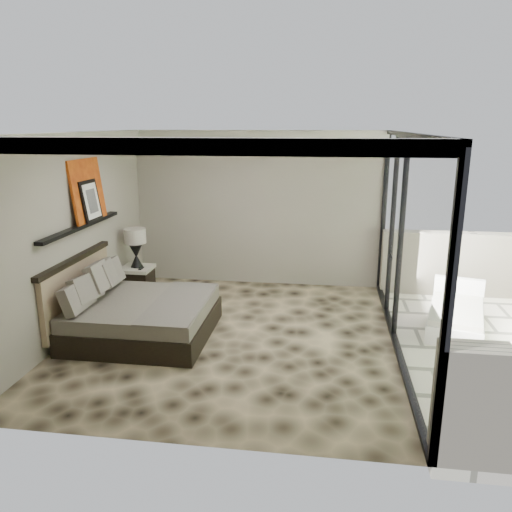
# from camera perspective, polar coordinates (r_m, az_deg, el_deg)

# --- Properties ---
(floor) EXTENTS (5.00, 5.00, 0.00)m
(floor) POSITION_cam_1_polar(r_m,az_deg,el_deg) (7.15, -2.68, -9.11)
(floor) COLOR black
(floor) RESTS_ON ground
(ceiling) EXTENTS (4.50, 5.00, 0.02)m
(ceiling) POSITION_cam_1_polar(r_m,az_deg,el_deg) (6.54, -2.98, 13.84)
(ceiling) COLOR silver
(ceiling) RESTS_ON back_wall
(back_wall) EXTENTS (4.50, 0.02, 2.80)m
(back_wall) POSITION_cam_1_polar(r_m,az_deg,el_deg) (9.12, 0.14, 5.37)
(back_wall) COLOR gray
(back_wall) RESTS_ON floor
(left_wall) EXTENTS (0.02, 5.00, 2.80)m
(left_wall) POSITION_cam_1_polar(r_m,az_deg,el_deg) (7.46, -19.99, 2.32)
(left_wall) COLOR gray
(left_wall) RESTS_ON floor
(glass_wall) EXTENTS (0.08, 5.00, 2.80)m
(glass_wall) POSITION_cam_1_polar(r_m,az_deg,el_deg) (6.67, 16.54, 1.19)
(glass_wall) COLOR white
(glass_wall) RESTS_ON floor
(picture_ledge) EXTENTS (0.12, 2.20, 0.05)m
(picture_ledge) POSITION_cam_1_polar(r_m,az_deg,el_deg) (7.50, -19.30, 3.23)
(picture_ledge) COLOR black
(picture_ledge) RESTS_ON left_wall
(bed) EXTENTS (1.93, 1.87, 1.06)m
(bed) POSITION_cam_1_polar(r_m,az_deg,el_deg) (7.27, -13.54, -6.43)
(bed) COLOR black
(bed) RESTS_ON floor
(nightstand) EXTENTS (0.69, 0.69, 0.52)m
(nightstand) POSITION_cam_1_polar(r_m,az_deg,el_deg) (8.90, -13.38, -2.82)
(nightstand) COLOR black
(nightstand) RESTS_ON floor
(table_lamp) EXTENTS (0.37, 0.37, 0.67)m
(table_lamp) POSITION_cam_1_polar(r_m,az_deg,el_deg) (8.74, -13.62, 1.50)
(table_lamp) COLOR black
(table_lamp) RESTS_ON nightstand
(abstract_canvas) EXTENTS (0.13, 0.90, 0.90)m
(abstract_canvas) POSITION_cam_1_polar(r_m,az_deg,el_deg) (7.69, -18.72, 7.14)
(abstract_canvas) COLOR #B24B0F
(abstract_canvas) RESTS_ON picture_ledge
(framed_print) EXTENTS (0.11, 0.50, 0.60)m
(framed_print) POSITION_cam_1_polar(r_m,az_deg,el_deg) (7.65, -18.38, 6.00)
(framed_print) COLOR black
(framed_print) RESTS_ON picture_ledge
(lounger) EXTENTS (1.09, 1.62, 0.58)m
(lounger) POSITION_cam_1_polar(r_m,az_deg,el_deg) (7.93, 21.89, -6.36)
(lounger) COLOR silver
(lounger) RESTS_ON terrace_slab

